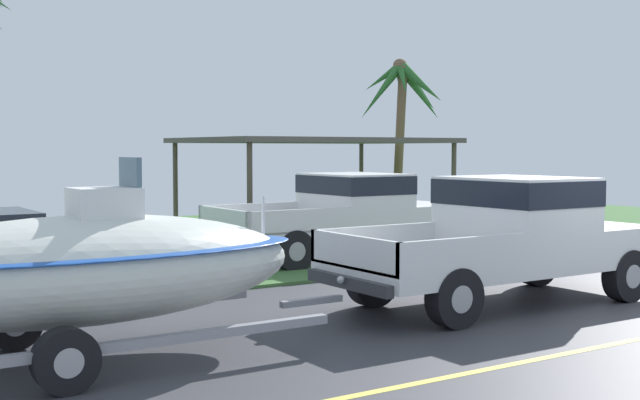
% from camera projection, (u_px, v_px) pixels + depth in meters
% --- Properties ---
extents(ground, '(36.00, 22.00, 0.11)m').
position_uv_depth(ground, '(300.00, 249.00, 19.46)').
color(ground, '#38383D').
extents(pickup_truck_towing, '(5.55, 2.08, 1.91)m').
position_uv_depth(pickup_truck_towing, '(513.00, 233.00, 12.57)').
color(pickup_truck_towing, silver).
rests_on(pickup_truck_towing, ground).
extents(boat_on_trailer, '(6.18, 2.32, 2.24)m').
position_uv_depth(boat_on_trailer, '(81.00, 269.00, 8.98)').
color(boat_on_trailer, gray).
rests_on(boat_on_trailer, ground).
extents(parked_pickup_background, '(5.73, 2.16, 1.81)m').
position_uv_depth(parked_pickup_background, '(354.00, 211.00, 17.60)').
color(parked_pickup_background, silver).
rests_on(parked_pickup_background, ground).
extents(carport_awning, '(7.14, 5.02, 2.64)m').
position_uv_depth(carport_awning, '(314.00, 142.00, 23.85)').
color(carport_awning, '#4C4238').
rests_on(carport_awning, ground).
extents(palm_tree_near_left, '(3.27, 3.54, 5.26)m').
position_uv_depth(palm_tree_near_left, '(403.00, 94.00, 27.03)').
color(palm_tree_near_left, brown).
rests_on(palm_tree_near_left, ground).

